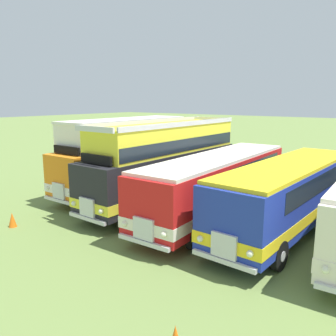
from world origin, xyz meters
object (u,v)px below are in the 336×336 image
Objects in this scene: cone_near_end at (12,220)px; bus_first_in_row at (126,152)px; bus_second_in_row at (166,161)px; bus_fourth_in_row at (290,191)px; bus_third_in_row at (218,181)px.

bus_first_in_row is at bearing 91.13° from cone_near_end.
bus_second_in_row is 8.13m from cone_near_end.
bus_fourth_in_row is at bearing 35.21° from cone_near_end.
bus_first_in_row is 0.86× the size of bus_third_in_row.
bus_third_in_row is 17.30× the size of cone_near_end.
bus_fourth_in_row is (6.76, -0.12, -0.60)m from bus_second_in_row.
bus_second_in_row is 0.96× the size of bus_third_in_row.
bus_third_in_row is 1.04× the size of bus_fourth_in_row.
bus_third_in_row reaches higher than cone_near_end.
bus_second_in_row is 6.79m from bus_fourth_in_row.
bus_fourth_in_row reaches higher than cone_near_end.
bus_first_in_row is 7.85m from cone_near_end.
bus_third_in_row is 9.64m from cone_near_end.
bus_fourth_in_row is at bearing 3.13° from bus_third_in_row.
bus_second_in_row is at bearing 174.88° from bus_third_in_row.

